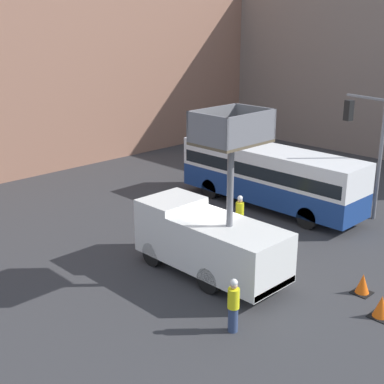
{
  "coord_description": "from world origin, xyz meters",
  "views": [
    {
      "loc": [
        -14.41,
        -13.66,
        9.52
      ],
      "look_at": [
        -0.78,
        0.21,
        3.15
      ],
      "focal_mm": 50.0,
      "sensor_mm": 36.0,
      "label": 1
    }
  ],
  "objects": [
    {
      "name": "traffic_cone_mid_road",
      "position": [
        2.1,
        -5.66,
        0.36
      ],
      "size": [
        0.66,
        0.66,
        0.76
      ],
      "color": "black",
      "rests_on": "ground_plane"
    },
    {
      "name": "utility_truck",
      "position": [
        -0.78,
        -0.72,
        1.57
      ],
      "size": [
        2.52,
        6.26,
        6.53
      ],
      "color": "silver",
      "rests_on": "ground_plane"
    },
    {
      "name": "ground_plane",
      "position": [
        0.0,
        0.0,
        0.0
      ],
      "size": [
        120.0,
        120.0,
        0.0
      ],
      "primitive_type": "plane",
      "color": "#333335"
    },
    {
      "name": "traffic_light_pole",
      "position": [
        8.59,
        -2.08,
        4.22
      ],
      "size": [
        2.73,
        2.47,
        6.37
      ],
      "color": "slate",
      "rests_on": "ground_plane"
    },
    {
      "name": "road_worker_near_truck",
      "position": [
        -3.1,
        -4.0,
        0.92
      ],
      "size": [
        0.38,
        0.38,
        1.84
      ],
      "rotation": [
        0.0,
        0.0,
        5.82
      ],
      "color": "navy",
      "rests_on": "ground_plane"
    },
    {
      "name": "traffic_cone_near_truck",
      "position": [
        1.04,
        -6.9,
        0.37
      ],
      "size": [
        0.68,
        0.68,
        0.78
      ],
      "color": "black",
      "rests_on": "ground_plane"
    },
    {
      "name": "road_worker_directing",
      "position": [
        3.22,
        1.17,
        0.92
      ],
      "size": [
        0.38,
        0.38,
        1.84
      ],
      "rotation": [
        0.0,
        0.0,
        2.71
      ],
      "color": "navy",
      "rests_on": "ground_plane"
    },
    {
      "name": "city_bus",
      "position": [
        7.09,
        2.47,
        1.84
      ],
      "size": [
        2.57,
        10.21,
        3.12
      ],
      "rotation": [
        0.0,
        0.0,
        1.4
      ],
      "color": "navy",
      "rests_on": "ground_plane"
    }
  ]
}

